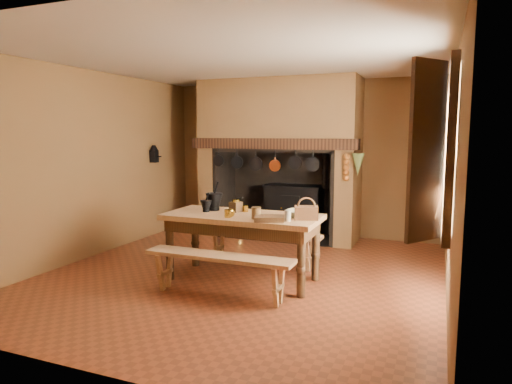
{
  "coord_description": "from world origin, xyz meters",
  "views": [
    {
      "loc": [
        2.37,
        -5.39,
        1.86
      ],
      "look_at": [
        0.07,
        0.3,
        1.07
      ],
      "focal_mm": 32.0,
      "sensor_mm": 36.0,
      "label": 1
    }
  ],
  "objects_px": {
    "mixing_bowl": "(300,214)",
    "coffee_grinder": "(236,206)",
    "iron_range": "(295,210)",
    "work_table": "(242,225)",
    "bench_front": "(219,265)",
    "wicker_basket": "(306,212)"
  },
  "relations": [
    {
      "from": "iron_range",
      "to": "coffee_grinder",
      "type": "distance_m",
      "value": 2.55
    },
    {
      "from": "iron_range",
      "to": "wicker_basket",
      "type": "xyz_separation_m",
      "value": [
        0.96,
        -2.67,
        0.45
      ]
    },
    {
      "from": "coffee_grinder",
      "to": "wicker_basket",
      "type": "distance_m",
      "value": 1.0
    },
    {
      "from": "iron_range",
      "to": "wicker_basket",
      "type": "distance_m",
      "value": 2.88
    },
    {
      "from": "coffee_grinder",
      "to": "mixing_bowl",
      "type": "xyz_separation_m",
      "value": [
        0.88,
        -0.05,
        -0.03
      ]
    },
    {
      "from": "mixing_bowl",
      "to": "wicker_basket",
      "type": "height_order",
      "value": "wicker_basket"
    },
    {
      "from": "iron_range",
      "to": "mixing_bowl",
      "type": "distance_m",
      "value": 2.73
    },
    {
      "from": "work_table",
      "to": "mixing_bowl",
      "type": "relative_size",
      "value": 5.59
    },
    {
      "from": "work_table",
      "to": "mixing_bowl",
      "type": "height_order",
      "value": "mixing_bowl"
    },
    {
      "from": "iron_range",
      "to": "mixing_bowl",
      "type": "relative_size",
      "value": 4.56
    },
    {
      "from": "bench_front",
      "to": "mixing_bowl",
      "type": "xyz_separation_m",
      "value": [
        0.73,
        0.76,
        0.52
      ]
    },
    {
      "from": "work_table",
      "to": "wicker_basket",
      "type": "xyz_separation_m",
      "value": [
        0.84,
        -0.02,
        0.22
      ]
    },
    {
      "from": "iron_range",
      "to": "work_table",
      "type": "xyz_separation_m",
      "value": [
        0.13,
        -2.65,
        0.23
      ]
    },
    {
      "from": "coffee_grinder",
      "to": "mixing_bowl",
      "type": "bearing_deg",
      "value": 15.44
    },
    {
      "from": "bench_front",
      "to": "work_table",
      "type": "bearing_deg",
      "value": 90.0
    },
    {
      "from": "iron_range",
      "to": "mixing_bowl",
      "type": "xyz_separation_m",
      "value": [
        0.85,
        -2.57,
        0.41
      ]
    },
    {
      "from": "work_table",
      "to": "mixing_bowl",
      "type": "bearing_deg",
      "value": 6.98
    },
    {
      "from": "iron_range",
      "to": "work_table",
      "type": "distance_m",
      "value": 2.67
    },
    {
      "from": "work_table",
      "to": "bench_front",
      "type": "relative_size",
      "value": 1.11
    },
    {
      "from": "iron_range",
      "to": "work_table",
      "type": "bearing_deg",
      "value": -87.24
    },
    {
      "from": "bench_front",
      "to": "mixing_bowl",
      "type": "bearing_deg",
      "value": 46.42
    },
    {
      "from": "mixing_bowl",
      "to": "coffee_grinder",
      "type": "bearing_deg",
      "value": 176.74
    }
  ]
}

